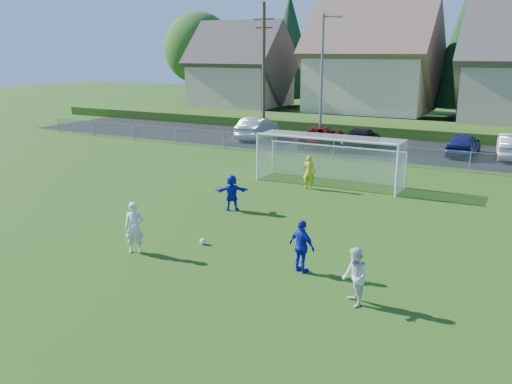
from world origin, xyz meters
TOP-DOWN VIEW (x-y plane):
  - ground at (0.00, 0.00)m, footprint 160.00×160.00m
  - asphalt_lot at (0.00, 27.50)m, footprint 60.00×60.00m
  - grass_embankment at (0.00, 35.00)m, footprint 70.00×6.00m
  - soccer_ball at (-0.74, 5.40)m, footprint 0.22×0.22m
  - player_white_a at (-2.32, 3.69)m, footprint 0.76×0.69m
  - player_white_b at (5.43, 3.41)m, footprint 0.94×0.98m
  - player_blue_a at (3.30, 4.79)m, footprint 1.05×0.70m
  - player_blue_b at (-1.99, 9.55)m, footprint 1.45×1.18m
  - goalkeeper at (-0.52, 14.50)m, footprint 0.64×0.45m
  - car_b at (-10.08, 27.02)m, footprint 2.36×5.17m
  - car_c at (-4.50, 26.31)m, footprint 3.05×5.47m
  - car_d at (-1.67, 26.62)m, footprint 2.50×5.11m
  - car_e at (4.93, 27.29)m, footprint 1.85×4.42m
  - car_f at (7.78, 27.65)m, footprint 2.16×4.95m
  - soccer_goal at (0.00, 16.05)m, footprint 7.42×1.90m
  - chainlink_fence at (0.00, 22.00)m, footprint 52.06×0.06m
  - streetlight at (-4.45, 26.00)m, footprint 1.38×0.18m
  - utility_pole at (-9.50, 27.00)m, footprint 1.60×0.26m
  - houses_row at (1.97, 42.46)m, footprint 53.90×11.45m
  - tree_row at (1.04, 48.74)m, footprint 65.98×12.36m

SIDE VIEW (x-z plane):
  - ground at x=0.00m, z-range 0.00..0.00m
  - asphalt_lot at x=0.00m, z-range 0.01..0.01m
  - soccer_ball at x=-0.74m, z-range 0.00..0.22m
  - grass_embankment at x=0.00m, z-range 0.00..0.80m
  - chainlink_fence at x=0.00m, z-range 0.03..1.23m
  - car_d at x=-1.67m, z-range 0.00..1.43m
  - car_c at x=-4.50m, z-range 0.00..1.45m
  - car_e at x=4.93m, z-range 0.00..1.49m
  - player_blue_b at x=-1.99m, z-range 0.00..1.55m
  - car_f at x=7.78m, z-range 0.00..1.58m
  - player_white_b at x=5.43m, z-range 0.00..1.60m
  - car_b at x=-10.08m, z-range 0.00..1.64m
  - player_blue_a at x=3.30m, z-range 0.00..1.66m
  - goalkeeper at x=-0.52m, z-range 0.00..1.68m
  - player_white_a at x=-2.32m, z-range 0.00..1.74m
  - soccer_goal at x=0.00m, z-range 0.38..2.88m
  - streetlight at x=-4.45m, z-range 0.34..9.34m
  - utility_pole at x=-9.50m, z-range 0.15..10.15m
  - tree_row at x=1.04m, z-range 0.01..13.81m
  - houses_row at x=1.97m, z-range 0.69..13.97m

